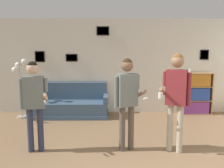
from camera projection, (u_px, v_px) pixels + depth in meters
wall_back at (125, 66)px, 7.19m from camera, size 8.72×0.08×2.70m
couch at (72, 106)px, 6.93m from camera, size 2.03×0.80×0.91m
bookshelf at (196, 94)px, 7.11m from camera, size 0.89×0.30×1.18m
floor_lamp at (20, 73)px, 6.65m from camera, size 0.39×0.42×1.60m
person_player_foreground_left at (34, 97)px, 4.48m from camera, size 0.54×0.43×1.67m
person_player_foreground_center at (127, 94)px, 4.53m from camera, size 0.58×0.41×1.72m
person_watcher_holding_cup at (176, 92)px, 4.45m from camera, size 0.59×0.38×1.81m
bottle_on_floor at (37, 118)px, 6.34m from camera, size 0.07×0.07×0.28m
drinking_cup at (190, 71)px, 7.01m from camera, size 0.08×0.08×0.10m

